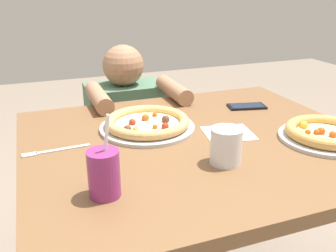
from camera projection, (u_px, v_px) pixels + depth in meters
dining_table at (196, 169)px, 1.26m from camera, size 1.11×0.95×0.75m
pizza_near at (326, 134)px, 1.20m from camera, size 0.30×0.30×0.05m
pizza_far at (147, 123)px, 1.29m from camera, size 0.33×0.33×0.04m
drink_cup_colored at (104, 173)px, 0.88m from camera, size 0.08×0.08×0.21m
water_cup_clear at (226, 146)px, 1.04m from camera, size 0.09×0.09×0.10m
paper_napkin at (229, 133)px, 1.26m from camera, size 0.18×0.17×0.00m
fork at (53, 151)px, 1.13m from camera, size 0.20×0.03×0.00m
cell_phone at (247, 106)px, 1.52m from camera, size 0.16×0.11×0.01m
diner_seated at (127, 147)px, 1.90m from camera, size 0.40×0.52×0.96m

